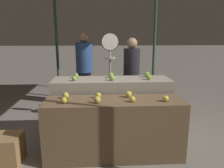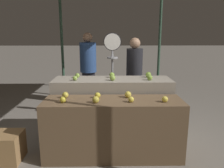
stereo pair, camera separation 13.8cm
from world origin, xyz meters
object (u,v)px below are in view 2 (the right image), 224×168
at_px(person_vendor_at_scale, 134,72).
at_px(wooden_crate_side, 7,147).
at_px(person_customer_left, 88,64).
at_px(produce_scale, 112,57).

distance_m(person_vendor_at_scale, wooden_crate_side, 2.57).
distance_m(person_vendor_at_scale, person_customer_left, 1.29).
relative_size(person_vendor_at_scale, person_customer_left, 0.94).
height_order(produce_scale, wooden_crate_side, produce_scale).
relative_size(person_customer_left, wooden_crate_side, 4.46).
bearing_deg(person_vendor_at_scale, produce_scale, 19.44).
relative_size(produce_scale, person_vendor_at_scale, 1.06).
height_order(produce_scale, person_customer_left, person_customer_left).
bearing_deg(person_customer_left, wooden_crate_side, 56.40).
bearing_deg(wooden_crate_side, produce_scale, 43.79).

